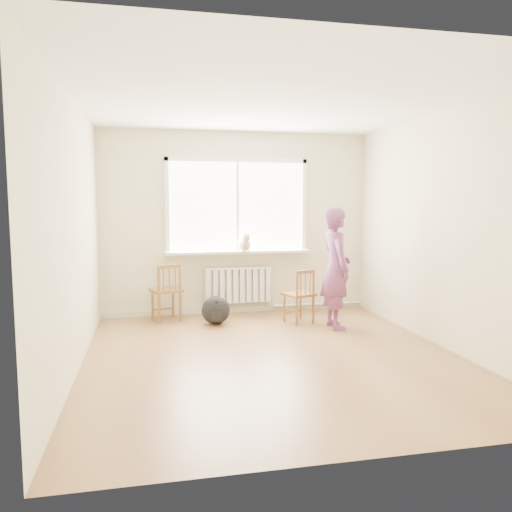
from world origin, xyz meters
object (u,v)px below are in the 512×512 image
cat (245,243)px  chair_right (301,296)px  person (336,268)px  backpack (216,310)px  chair_left (167,292)px

cat → chair_right: bearing=-47.1°
person → backpack: 1.73m
cat → backpack: size_ratio=1.12×
chair_right → cat: size_ratio=1.73×
person → chair_right: bearing=49.5°
chair_right → backpack: chair_right is taller
chair_right → backpack: (-1.15, 0.19, -0.19)m
cat → backpack: bearing=-136.2°
backpack → cat: bearing=44.8°
person → backpack: size_ratio=4.11×
chair_right → backpack: size_ratio=1.94×
person → chair_left: bearing=69.5°
chair_left → cat: 1.33m
chair_right → backpack: 1.18m
chair_left → chair_right: (1.79, -0.51, -0.03)m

